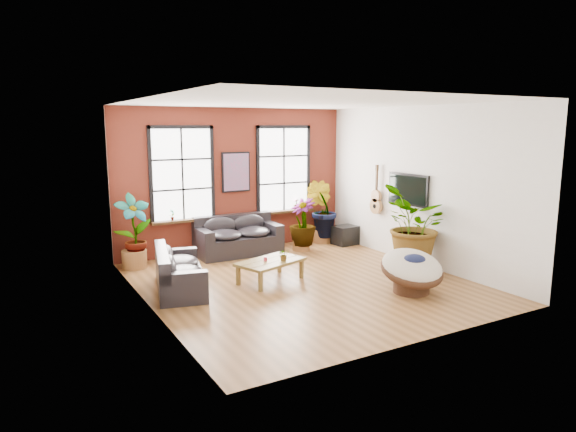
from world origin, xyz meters
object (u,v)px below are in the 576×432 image
Objects in this scene: sofa_back at (237,237)px; sofa_left at (177,272)px; coffee_table at (270,263)px; papasan_chair at (412,269)px.

sofa_left is (-2.14, -2.01, -0.06)m from sofa_back.
coffee_table is at bearing -97.33° from sofa_back.
coffee_table is (-0.35, -2.40, -0.04)m from sofa_back.
papasan_chair reaches higher than coffee_table.
sofa_back is at bearing 62.99° from coffee_table.
sofa_left is at bearing -135.79° from sofa_back.
coffee_table is (1.78, -0.39, 0.02)m from sofa_left.
sofa_back reaches higher than sofa_left.
sofa_back is 4.60m from papasan_chair.
sofa_back is 2.42m from coffee_table.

